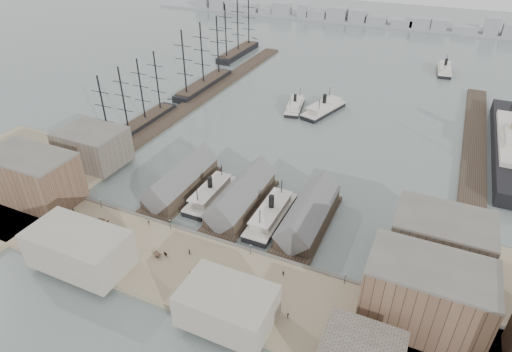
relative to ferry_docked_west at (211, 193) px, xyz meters
The scene contains 40 objects.
ground 21.43m from the ferry_docked_west, 52.37° to the right, with size 900.00×900.00×0.00m, color #566360.
quay 39.11m from the ferry_docked_west, 70.58° to the right, with size 180.00×30.00×2.00m, color #8A795D.
seawall 25.64m from the ferry_docked_west, 59.49° to the right, with size 180.00×1.20×2.30m, color #59544C.
west_wharf 99.69m from the ferry_docked_west, 123.49° to the left, with size 10.00×220.00×1.60m, color #2D231C.
east_wharf 116.76m from the ferry_docked_west, 38.79° to the left, with size 10.00×180.00×1.60m, color #2D231C.
ferry_shed_west 13.19m from the ferry_docked_west, behind, with size 14.00×42.00×12.60m.
ferry_shed_center 13.19m from the ferry_docked_west, ahead, with size 14.00×42.00×12.60m.
ferry_shed_east 39.06m from the ferry_docked_west, ahead, with size 14.00×42.00×12.60m.
warehouse_west_front 64.47m from the ferry_docked_west, 153.14° to the right, with size 32.00×18.00×18.00m, color brown.
warehouse_west_back 57.39m from the ferry_docked_west, behind, with size 26.00×20.00×14.00m, color #60564C.
warehouse_east_front 84.60m from the ferry_docked_west, 20.07° to the right, with size 30.00×18.00×19.00m, color brown.
warehouse_east_back 81.33m from the ferry_docked_west, ahead, with size 28.00×20.00×15.00m, color #60564C.
street_bldg_center 59.14m from the ferry_docked_west, 55.97° to the right, with size 24.00×16.00×10.00m, color gray.
street_bldg_west 52.04m from the ferry_docked_west, 109.18° to the right, with size 30.00×16.00×12.00m, color gray.
lamp_post_far_w 39.99m from the ferry_docked_west, 143.29° to the right, with size 0.44×0.44×3.92m.
lamp_post_near_w 24.06m from the ferry_docked_west, 94.79° to the right, with size 0.44×0.44×3.92m.
lamp_post_near_e 36.86m from the ferry_docked_west, 40.44° to the right, with size 0.44×0.44×3.92m.
lamp_post_far_e 62.76m from the ferry_docked_west, 22.37° to the right, with size 0.44×0.44×3.92m.
far_shore 317.47m from the ferry_docked_west, 88.03° to the left, with size 500.00×40.00×15.72m.
ferry_docked_west is the anchor object (origin of this frame).
ferry_docked_east 26.12m from the ferry_docked_west, ahead, with size 9.14×30.46×10.88m.
ferry_open_near 93.79m from the ferry_docked_west, 90.15° to the left, with size 12.29×26.50×9.11m.
ferry_open_mid 97.07m from the ferry_docked_west, 80.73° to the left, with size 17.78×32.41×11.09m.
ferry_open_far 205.71m from the ferry_docked_west, 70.06° to the left, with size 11.14×28.90×10.08m.
sailing_ship_near 73.48m from the ferry_docked_west, 149.39° to the left, with size 8.29×57.12×34.09m.
sailing_ship_mid 118.56m from the ferry_docked_west, 121.60° to the left, with size 9.55×55.20×39.28m.
sailing_ship_far 187.91m from the ferry_docked_west, 113.27° to the left, with size 9.61×53.40×39.51m.
ocean_steamer 137.15m from the ferry_docked_west, 40.03° to the left, with size 13.58×99.24×19.85m.
tram 73.62m from the ferry_docked_west, 25.65° to the right, with size 3.81×10.56×3.67m.
horse_cart_left 39.14m from the ferry_docked_west, 127.93° to the right, with size 4.73×1.67×1.69m.
horse_cart_center 36.24m from the ferry_docked_west, 84.52° to the right, with size 5.02×2.93×1.71m.
horse_cart_right 53.74m from the ferry_docked_west, 41.37° to the right, with size 4.76×2.19×1.60m.
pedestrian_0 49.53m from the ferry_docked_west, 142.46° to the right, with size 0.57×0.42×1.57m, color black.
pedestrian_1 52.54m from the ferry_docked_west, 128.95° to the right, with size 0.77×0.60×1.59m, color black.
pedestrian_2 26.89m from the ferry_docked_west, 112.35° to the right, with size 1.02×0.59×1.59m, color black.
pedestrian_3 40.58m from the ferry_docked_west, 99.99° to the right, with size 1.03×0.43×1.76m, color black.
pedestrian_4 33.37m from the ferry_docked_west, 71.85° to the right, with size 0.86×0.56×1.76m, color black.
pedestrian_5 42.61m from the ferry_docked_west, 68.57° to the right, with size 0.60×0.44×1.63m, color black.
pedestrian_6 49.51m from the ferry_docked_west, 34.80° to the right, with size 0.81×0.63×1.66m, color black.
pedestrian_7 63.46m from the ferry_docked_west, 41.58° to the right, with size 1.09×0.62×1.68m, color black.
Camera 1 is at (58.21, -97.93, 94.54)m, focal length 30.00 mm.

